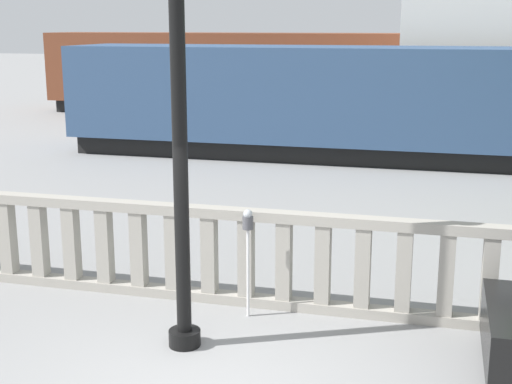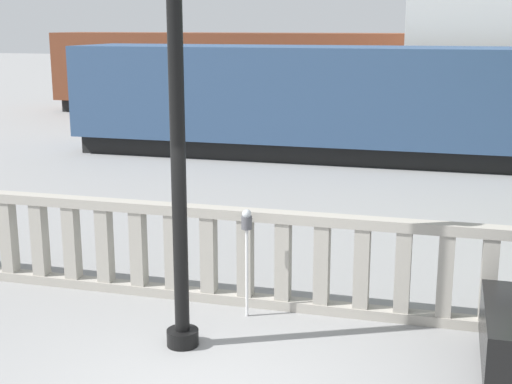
% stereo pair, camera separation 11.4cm
% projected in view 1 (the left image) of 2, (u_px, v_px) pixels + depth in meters
% --- Properties ---
extents(balustrade, '(14.33, 0.24, 1.38)m').
position_uv_depth(balustrade, '(265.00, 259.00, 9.84)').
color(balustrade, '#9E998E').
rests_on(balustrade, ground).
extents(lamppost, '(0.39, 0.39, 5.29)m').
position_uv_depth(lamppost, '(180.00, 133.00, 8.17)').
color(lamppost, black).
rests_on(lamppost, ground).
extents(parking_meter, '(0.14, 0.14, 1.49)m').
position_uv_depth(parking_meter, '(248.00, 234.00, 9.39)').
color(parking_meter, silver).
rests_on(parking_meter, ground).
extents(train_near, '(19.01, 3.02, 3.83)m').
position_uv_depth(train_near, '(399.00, 102.00, 20.20)').
color(train_near, black).
rests_on(train_near, ground).
extents(train_far, '(26.28, 2.77, 4.09)m').
position_uv_depth(train_far, '(351.00, 74.00, 29.43)').
color(train_far, black).
rests_on(train_far, ground).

